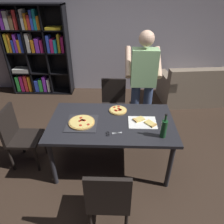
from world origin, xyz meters
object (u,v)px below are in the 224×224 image
object	(u,v)px
kitchen_scissors	(111,133)
bookshelf	(35,51)
person_serving_pizza	(143,81)
chair_far_side	(113,102)
chair_near_camera	(108,197)
wine_bottle	(164,128)
dining_table	(112,126)
second_pizza_plain	(118,110)
couch	(200,88)
pepperoni_pizza_on_tray	(82,123)
chair_left_end	(18,134)

from	to	relation	value
kitchen_scissors	bookshelf	bearing A→B (deg)	124.23
person_serving_pizza	bookshelf	bearing A→B (deg)	143.90
chair_far_side	bookshelf	distance (m)	2.34
chair_near_camera	wine_bottle	distance (m)	0.97
chair_far_side	person_serving_pizza	distance (m)	0.70
dining_table	second_pizza_plain	size ratio (longest dim) A/B	6.61
dining_table	wine_bottle	size ratio (longest dim) A/B	5.15
chair_near_camera	kitchen_scissors	size ratio (longest dim) A/B	4.56
dining_table	wine_bottle	world-z (taller)	wine_bottle
dining_table	chair_far_side	world-z (taller)	chair_far_side
chair_far_side	second_pizza_plain	distance (m)	0.74
kitchen_scissors	couch	bearing A→B (deg)	49.74
chair_near_camera	second_pizza_plain	bearing A→B (deg)	86.17
pepperoni_pizza_on_tray	kitchen_scissors	xyz separation A→B (m)	(0.38, -0.20, -0.01)
dining_table	second_pizza_plain	world-z (taller)	second_pizza_plain
bookshelf	kitchen_scissors	distance (m)	3.20
couch	chair_far_side	bearing A→B (deg)	-151.54
couch	second_pizza_plain	world-z (taller)	couch
chair_left_end	couch	bearing A→B (deg)	31.79
couch	chair_near_camera	bearing A→B (deg)	-122.96
chair_far_side	pepperoni_pizza_on_tray	distance (m)	1.11
wine_bottle	chair_left_end	bearing A→B (deg)	171.24
chair_far_side	second_pizza_plain	bearing A→B (deg)	-83.28
chair_near_camera	couch	distance (m)	3.51
person_serving_pizza	wine_bottle	xyz separation A→B (m)	(0.15, -1.03, -0.13)
bookshelf	pepperoni_pizza_on_tray	world-z (taller)	bookshelf
chair_near_camera	wine_bottle	world-z (taller)	wine_bottle
person_serving_pizza	wine_bottle	world-z (taller)	person_serving_pizza
person_serving_pizza	dining_table	bearing A→B (deg)	-121.96
person_serving_pizza	kitchen_scissors	distance (m)	1.12
chair_near_camera	wine_bottle	bearing A→B (deg)	47.22
dining_table	couch	bearing A→B (deg)	46.18
chair_near_camera	bookshelf	distance (m)	3.81
couch	pepperoni_pizza_on_tray	world-z (taller)	couch
dining_table	chair_left_end	size ratio (longest dim) A/B	1.81
chair_near_camera	couch	xyz separation A→B (m)	(1.91, 2.94, -0.21)
pepperoni_pizza_on_tray	couch	bearing A→B (deg)	41.83
wine_bottle	kitchen_scissors	xyz separation A→B (m)	(-0.61, 0.03, -0.11)
dining_table	chair_near_camera	bearing A→B (deg)	-90.00
couch	pepperoni_pizza_on_tray	size ratio (longest dim) A/B	4.54
pepperoni_pizza_on_tray	second_pizza_plain	world-z (taller)	pepperoni_pizza_on_tray
chair_left_end	person_serving_pizza	size ratio (longest dim) A/B	0.51
dining_table	bookshelf	size ratio (longest dim) A/B	0.83
wine_bottle	couch	bearing A→B (deg)	60.38
wine_bottle	chair_near_camera	bearing A→B (deg)	-132.78
dining_table	second_pizza_plain	xyz separation A→B (m)	(0.08, 0.26, 0.09)
couch	wine_bottle	distance (m)	2.68
bookshelf	person_serving_pizza	xyz separation A→B (m)	(2.25, -1.64, 0.00)
dining_table	pepperoni_pizza_on_tray	xyz separation A→B (m)	(-0.38, -0.06, 0.09)
chair_left_end	wine_bottle	world-z (taller)	wine_bottle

